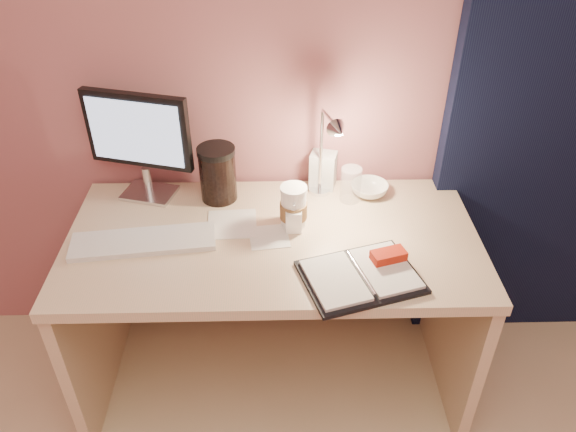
{
  "coord_description": "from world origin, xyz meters",
  "views": [
    {
      "loc": [
        0.02,
        -0.13,
        1.9
      ],
      "look_at": [
        0.05,
        1.33,
        0.85
      ],
      "focal_mm": 35.0,
      "sensor_mm": 36.0,
      "label": 1
    }
  ],
  "objects_px": {
    "lotion_bottle": "(294,215)",
    "dark_jar": "(218,176)",
    "clear_cup": "(351,184)",
    "desk_lamp": "(316,151)",
    "desk": "(274,272)",
    "product_box": "(323,170)",
    "coffee_cup": "(294,207)",
    "planner": "(363,274)",
    "keyboard": "(143,242)",
    "monitor": "(140,136)",
    "bowl": "(369,189)"
  },
  "relations": [
    {
      "from": "lotion_bottle",
      "to": "dark_jar",
      "type": "distance_m",
      "value": 0.34
    },
    {
      "from": "clear_cup",
      "to": "desk_lamp",
      "type": "xyz_separation_m",
      "value": [
        -0.13,
        -0.03,
        0.16
      ]
    },
    {
      "from": "desk",
      "to": "product_box",
      "type": "bearing_deg",
      "value": 51.24
    },
    {
      "from": "dark_jar",
      "to": "lotion_bottle",
      "type": "bearing_deg",
      "value": -37.18
    },
    {
      "from": "coffee_cup",
      "to": "product_box",
      "type": "bearing_deg",
      "value": 63.82
    },
    {
      "from": "lotion_bottle",
      "to": "dark_jar",
      "type": "xyz_separation_m",
      "value": [
        -0.27,
        0.2,
        0.03
      ]
    },
    {
      "from": "clear_cup",
      "to": "product_box",
      "type": "bearing_deg",
      "value": 134.58
    },
    {
      "from": "planner",
      "to": "coffee_cup",
      "type": "distance_m",
      "value": 0.36
    },
    {
      "from": "keyboard",
      "to": "coffee_cup",
      "type": "bearing_deg",
      "value": 4.57
    },
    {
      "from": "desk",
      "to": "monitor",
      "type": "xyz_separation_m",
      "value": [
        -0.46,
        0.19,
        0.47
      ]
    },
    {
      "from": "coffee_cup",
      "to": "clear_cup",
      "type": "relative_size",
      "value": 1.15
    },
    {
      "from": "keyboard",
      "to": "bowl",
      "type": "distance_m",
      "value": 0.84
    },
    {
      "from": "dark_jar",
      "to": "monitor",
      "type": "bearing_deg",
      "value": 174.28
    },
    {
      "from": "coffee_cup",
      "to": "dark_jar",
      "type": "distance_m",
      "value": 0.32
    },
    {
      "from": "bowl",
      "to": "desk_lamp",
      "type": "xyz_separation_m",
      "value": [
        -0.21,
        -0.06,
        0.2
      ]
    },
    {
      "from": "planner",
      "to": "clear_cup",
      "type": "xyz_separation_m",
      "value": [
        0.01,
        0.43,
        0.05
      ]
    },
    {
      "from": "monitor",
      "to": "bowl",
      "type": "xyz_separation_m",
      "value": [
        0.83,
        -0.02,
        -0.22
      ]
    },
    {
      "from": "keyboard",
      "to": "planner",
      "type": "xyz_separation_m",
      "value": [
        0.71,
        -0.18,
        0.0
      ]
    },
    {
      "from": "lotion_bottle",
      "to": "desk_lamp",
      "type": "bearing_deg",
      "value": 61.98
    },
    {
      "from": "dark_jar",
      "to": "bowl",
      "type": "bearing_deg",
      "value": 1.14
    },
    {
      "from": "desk",
      "to": "coffee_cup",
      "type": "height_order",
      "value": "coffee_cup"
    },
    {
      "from": "planner",
      "to": "bowl",
      "type": "relative_size",
      "value": 2.93
    },
    {
      "from": "keyboard",
      "to": "dark_jar",
      "type": "bearing_deg",
      "value": 42.8
    },
    {
      "from": "product_box",
      "to": "monitor",
      "type": "bearing_deg",
      "value": -160.98
    },
    {
      "from": "planner",
      "to": "dark_jar",
      "type": "relative_size",
      "value": 2.18
    },
    {
      "from": "clear_cup",
      "to": "bowl",
      "type": "height_order",
      "value": "clear_cup"
    },
    {
      "from": "dark_jar",
      "to": "product_box",
      "type": "height_order",
      "value": "dark_jar"
    },
    {
      "from": "keyboard",
      "to": "planner",
      "type": "distance_m",
      "value": 0.73
    },
    {
      "from": "desk",
      "to": "keyboard",
      "type": "distance_m",
      "value": 0.5
    },
    {
      "from": "desk",
      "to": "planner",
      "type": "height_order",
      "value": "planner"
    },
    {
      "from": "desk",
      "to": "lotion_bottle",
      "type": "distance_m",
      "value": 0.3
    },
    {
      "from": "desk",
      "to": "clear_cup",
      "type": "height_order",
      "value": "clear_cup"
    },
    {
      "from": "coffee_cup",
      "to": "bowl",
      "type": "distance_m",
      "value": 0.35
    },
    {
      "from": "planner",
      "to": "product_box",
      "type": "xyz_separation_m",
      "value": [
        -0.09,
        0.53,
        0.06
      ]
    },
    {
      "from": "product_box",
      "to": "keyboard",
      "type": "bearing_deg",
      "value": -136.0
    },
    {
      "from": "desk",
      "to": "lotion_bottle",
      "type": "xyz_separation_m",
      "value": [
        0.07,
        -0.04,
        0.29
      ]
    },
    {
      "from": "monitor",
      "to": "clear_cup",
      "type": "distance_m",
      "value": 0.77
    },
    {
      "from": "desk",
      "to": "keyboard",
      "type": "relative_size",
      "value": 2.96
    },
    {
      "from": "keyboard",
      "to": "desk_lamp",
      "type": "relative_size",
      "value": 1.33
    },
    {
      "from": "keyboard",
      "to": "desk",
      "type": "bearing_deg",
      "value": 7.0
    },
    {
      "from": "desk",
      "to": "dark_jar",
      "type": "bearing_deg",
      "value": 139.86
    },
    {
      "from": "desk",
      "to": "product_box",
      "type": "xyz_separation_m",
      "value": [
        0.19,
        0.24,
        0.3
      ]
    },
    {
      "from": "keyboard",
      "to": "lotion_bottle",
      "type": "relative_size",
      "value": 3.94
    },
    {
      "from": "clear_cup",
      "to": "coffee_cup",
      "type": "bearing_deg",
      "value": -145.39
    },
    {
      "from": "desk",
      "to": "dark_jar",
      "type": "relative_size",
      "value": 7.47
    },
    {
      "from": "clear_cup",
      "to": "dark_jar",
      "type": "relative_size",
      "value": 0.71
    },
    {
      "from": "desk",
      "to": "keyboard",
      "type": "bearing_deg",
      "value": -166.29
    },
    {
      "from": "clear_cup",
      "to": "lotion_bottle",
      "type": "distance_m",
      "value": 0.28
    },
    {
      "from": "monitor",
      "to": "planner",
      "type": "bearing_deg",
      "value": -17.24
    },
    {
      "from": "clear_cup",
      "to": "lotion_bottle",
      "type": "bearing_deg",
      "value": -140.03
    }
  ]
}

